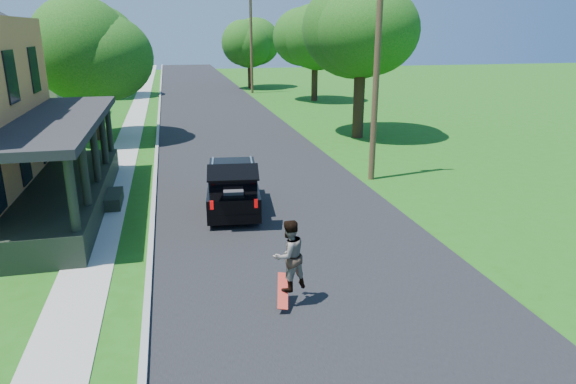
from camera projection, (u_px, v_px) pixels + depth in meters
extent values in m
plane|color=#1F5511|center=(310.00, 264.00, 13.27)|extent=(140.00, 140.00, 0.00)
cube|color=black|center=(225.00, 127.00, 31.85)|extent=(8.00, 120.00, 0.02)
cube|color=gray|center=(158.00, 130.00, 30.98)|extent=(0.15, 120.00, 0.12)
cube|color=#9E9F96|center=(132.00, 131.00, 30.65)|extent=(1.30, 120.00, 0.03)
cube|color=black|center=(69.00, 196.00, 17.25)|extent=(2.40, 10.00, 0.90)
cube|color=black|center=(58.00, 121.00, 16.48)|extent=(2.60, 10.30, 0.25)
cube|color=#A7A294|center=(0.00, 85.00, 31.92)|extent=(8.00, 8.00, 5.00)
cube|color=#A7A294|center=(52.00, 67.00, 46.78)|extent=(8.00, 8.00, 5.00)
pyramid|color=black|center=(45.00, 13.00, 45.35)|extent=(12.78, 12.78, 2.20)
cube|color=black|center=(233.00, 193.00, 17.13)|extent=(2.05, 4.04, 0.75)
cube|color=black|center=(233.00, 175.00, 17.07)|extent=(1.76, 2.56, 0.49)
cube|color=black|center=(232.00, 167.00, 16.99)|extent=(1.80, 2.64, 0.07)
cube|color=black|center=(233.00, 173.00, 14.96)|extent=(1.58, 0.97, 0.34)
cube|color=#35353A|center=(234.00, 196.00, 15.94)|extent=(0.67, 0.59, 0.40)
cube|color=silver|center=(212.00, 165.00, 16.90)|extent=(0.29, 2.13, 0.05)
cube|color=silver|center=(252.00, 164.00, 17.04)|extent=(0.29, 2.13, 0.05)
cube|color=#990505|center=(212.00, 205.00, 15.15)|extent=(0.11, 0.06, 0.27)
cube|color=#990505|center=(256.00, 203.00, 15.30)|extent=(0.11, 0.06, 0.27)
cylinder|color=black|center=(213.00, 190.00, 18.35)|extent=(0.28, 0.62, 0.60)
cylinder|color=black|center=(253.00, 189.00, 18.51)|extent=(0.28, 0.62, 0.60)
cylinder|color=black|center=(211.00, 215.00, 15.92)|extent=(0.28, 0.62, 0.60)
cylinder|color=black|center=(257.00, 213.00, 16.08)|extent=(0.28, 0.62, 0.60)
imported|color=black|center=(289.00, 255.00, 10.97)|extent=(0.95, 0.86, 1.59)
cube|color=#B41E0F|center=(283.00, 291.00, 11.10)|extent=(0.39, 0.73, 0.56)
cylinder|color=black|center=(95.00, 113.00, 27.84)|extent=(0.65, 0.65, 2.95)
sphere|color=#34701E|center=(88.00, 51.00, 26.87)|extent=(5.87, 5.87, 5.24)
sphere|color=#34701E|center=(94.00, 28.00, 26.37)|extent=(5.09, 5.09, 4.54)
sphere|color=#34701E|center=(76.00, 40.00, 26.89)|extent=(5.22, 5.22, 4.66)
cylinder|color=black|center=(108.00, 81.00, 45.52)|extent=(0.60, 0.60, 2.84)
sphere|color=#34701E|center=(104.00, 43.00, 44.54)|extent=(6.29, 6.29, 5.48)
sphere|color=#34701E|center=(106.00, 28.00, 43.93)|extent=(5.45, 5.45, 4.75)
sphere|color=#34701E|center=(99.00, 36.00, 44.68)|extent=(5.59, 5.59, 4.88)
cylinder|color=black|center=(359.00, 107.00, 28.37)|extent=(0.81, 0.81, 3.44)
sphere|color=#34701E|center=(361.00, 39.00, 27.29)|extent=(7.36, 7.36, 5.55)
sphere|color=#34701E|center=(373.00, 15.00, 26.93)|extent=(6.38, 6.38, 4.81)
sphere|color=#34701E|center=(349.00, 27.00, 27.12)|extent=(6.55, 6.55, 4.94)
cylinder|color=black|center=(314.00, 83.00, 43.31)|extent=(0.69, 0.69, 2.89)
sphere|color=#34701E|center=(315.00, 45.00, 42.38)|extent=(6.44, 6.44, 4.90)
sphere|color=#34701E|center=(321.00, 32.00, 42.05)|extent=(5.58, 5.58, 4.25)
sphere|color=#34701E|center=(308.00, 39.00, 42.24)|extent=(5.72, 5.72, 4.35)
cylinder|color=black|center=(250.00, 73.00, 52.36)|extent=(0.66, 0.66, 3.03)
sphere|color=#34701E|center=(250.00, 42.00, 51.42)|extent=(5.77, 5.77, 4.73)
sphere|color=#34701E|center=(253.00, 31.00, 50.82)|extent=(5.00, 5.00, 4.10)
sphere|color=#34701E|center=(245.00, 36.00, 51.64)|extent=(5.13, 5.13, 4.21)
cylinder|color=#412D1E|center=(377.00, 70.00, 19.50)|extent=(0.26, 0.26, 8.62)
cylinder|color=#412D1E|center=(251.00, 44.00, 47.51)|extent=(0.30, 0.30, 8.99)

